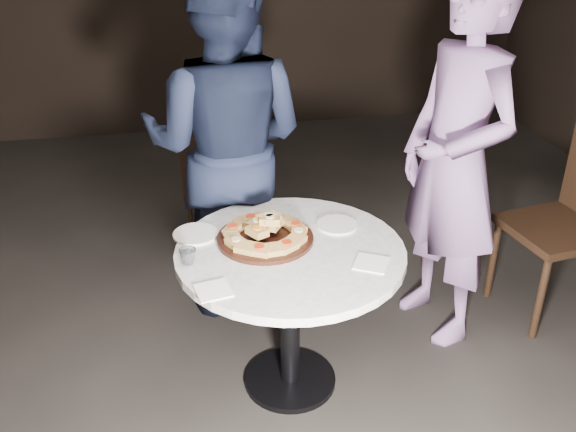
{
  "coord_description": "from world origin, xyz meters",
  "views": [
    {
      "loc": [
        -0.39,
        -2.36,
        2.11
      ],
      "look_at": [
        0.08,
        -0.04,
        0.86
      ],
      "focal_mm": 40.0,
      "sensor_mm": 36.0,
      "label": 1
    }
  ],
  "objects_px": {
    "focaccia_pile": "(265,231)",
    "diner_teal": "(455,164)",
    "table": "(290,276)",
    "water_glass": "(188,256)",
    "serving_board": "(265,238)",
    "chair_far": "(216,185)",
    "diner_navy": "(226,145)",
    "chair_right": "(575,213)"
  },
  "relations": [
    {
      "from": "focaccia_pile",
      "to": "diner_teal",
      "type": "relative_size",
      "value": 0.2
    },
    {
      "from": "table",
      "to": "water_glass",
      "type": "relative_size",
      "value": 14.79
    },
    {
      "from": "serving_board",
      "to": "chair_far",
      "type": "distance_m",
      "value": 1.23
    },
    {
      "from": "focaccia_pile",
      "to": "diner_navy",
      "type": "distance_m",
      "value": 0.67
    },
    {
      "from": "diner_navy",
      "to": "chair_far",
      "type": "bearing_deg",
      "value": -67.34
    },
    {
      "from": "table",
      "to": "water_glass",
      "type": "bearing_deg",
      "value": -175.7
    },
    {
      "from": "table",
      "to": "serving_board",
      "type": "relative_size",
      "value": 2.48
    },
    {
      "from": "chair_far",
      "to": "chair_right",
      "type": "bearing_deg",
      "value": 163.97
    },
    {
      "from": "chair_far",
      "to": "diner_navy",
      "type": "xyz_separation_m",
      "value": [
        0.02,
        -0.53,
        0.47
      ]
    },
    {
      "from": "table",
      "to": "chair_right",
      "type": "height_order",
      "value": "chair_right"
    },
    {
      "from": "table",
      "to": "chair_right",
      "type": "xyz_separation_m",
      "value": [
        1.57,
        0.32,
        -0.02
      ]
    },
    {
      "from": "water_glass",
      "to": "diner_teal",
      "type": "bearing_deg",
      "value": 14.78
    },
    {
      "from": "table",
      "to": "chair_right",
      "type": "bearing_deg",
      "value": 11.58
    },
    {
      "from": "serving_board",
      "to": "chair_far",
      "type": "bearing_deg",
      "value": 95.12
    },
    {
      "from": "diner_teal",
      "to": "diner_navy",
      "type": "bearing_deg",
      "value": -127.28
    },
    {
      "from": "table",
      "to": "serving_board",
      "type": "bearing_deg",
      "value": 135.18
    },
    {
      "from": "serving_board",
      "to": "diner_teal",
      "type": "height_order",
      "value": "diner_teal"
    },
    {
      "from": "chair_far",
      "to": "chair_right",
      "type": "relative_size",
      "value": 0.8
    },
    {
      "from": "water_glass",
      "to": "diner_teal",
      "type": "relative_size",
      "value": 0.04
    },
    {
      "from": "diner_teal",
      "to": "serving_board",
      "type": "bearing_deg",
      "value": -91.6
    },
    {
      "from": "focaccia_pile",
      "to": "diner_navy",
      "type": "height_order",
      "value": "diner_navy"
    },
    {
      "from": "water_glass",
      "to": "chair_right",
      "type": "distance_m",
      "value": 2.04
    },
    {
      "from": "focaccia_pile",
      "to": "water_glass",
      "type": "distance_m",
      "value": 0.36
    },
    {
      "from": "chair_far",
      "to": "diner_teal",
      "type": "bearing_deg",
      "value": 149.78
    },
    {
      "from": "diner_teal",
      "to": "table",
      "type": "bearing_deg",
      "value": -84.72
    },
    {
      "from": "chair_right",
      "to": "diner_teal",
      "type": "height_order",
      "value": "diner_teal"
    },
    {
      "from": "table",
      "to": "diner_navy",
      "type": "xyz_separation_m",
      "value": [
        -0.18,
        0.75,
        0.33
      ]
    },
    {
      "from": "table",
      "to": "chair_far",
      "type": "height_order",
      "value": "chair_far"
    },
    {
      "from": "table",
      "to": "diner_navy",
      "type": "relative_size",
      "value": 0.56
    },
    {
      "from": "focaccia_pile",
      "to": "chair_right",
      "type": "relative_size",
      "value": 0.38
    },
    {
      "from": "table",
      "to": "chair_far",
      "type": "distance_m",
      "value": 1.3
    },
    {
      "from": "focaccia_pile",
      "to": "chair_right",
      "type": "height_order",
      "value": "chair_right"
    },
    {
      "from": "chair_right",
      "to": "diner_navy",
      "type": "xyz_separation_m",
      "value": [
        -1.75,
        0.42,
        0.35
      ]
    },
    {
      "from": "diner_teal",
      "to": "chair_right",
      "type": "bearing_deg",
      "value": 76.79
    },
    {
      "from": "chair_right",
      "to": "diner_navy",
      "type": "height_order",
      "value": "diner_navy"
    },
    {
      "from": "serving_board",
      "to": "diner_navy",
      "type": "distance_m",
      "value": 0.69
    },
    {
      "from": "table",
      "to": "focaccia_pile",
      "type": "height_order",
      "value": "focaccia_pile"
    },
    {
      "from": "diner_navy",
      "to": "diner_teal",
      "type": "relative_size",
      "value": 1.01
    },
    {
      "from": "chair_right",
      "to": "diner_teal",
      "type": "distance_m",
      "value": 0.79
    },
    {
      "from": "serving_board",
      "to": "diner_teal",
      "type": "relative_size",
      "value": 0.23
    },
    {
      "from": "table",
      "to": "focaccia_pile",
      "type": "bearing_deg",
      "value": 133.75
    },
    {
      "from": "serving_board",
      "to": "diner_teal",
      "type": "bearing_deg",
      "value": 12.81
    }
  ]
}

